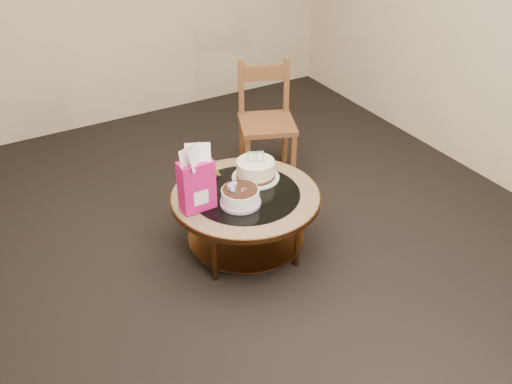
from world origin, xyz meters
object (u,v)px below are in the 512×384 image
gift_bag (196,179)px  cream_cake (256,170)px  coffee_table (246,203)px  dining_chair (266,121)px  decorated_cake (240,197)px

gift_bag → cream_cake: bearing=13.8°
coffee_table → dining_chair: size_ratio=1.06×
gift_bag → dining_chair: bearing=38.8°
decorated_cake → gift_bag: 0.32m
dining_chair → cream_cake: bearing=-103.9°
coffee_table → cream_cake: cream_cake is taller
decorated_cake → cream_cake: cream_cake is taller
decorated_cake → gift_bag: size_ratio=0.61×
cream_cake → decorated_cake: bearing=-114.0°
coffee_table → decorated_cake: size_ratio=3.78×
coffee_table → decorated_cake: 0.18m
decorated_cake → gift_bag: (-0.26, 0.10, 0.17)m
decorated_cake → gift_bag: bearing=159.2°
decorated_cake → cream_cake: size_ratio=0.81×
cream_cake → coffee_table: bearing=-115.3°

